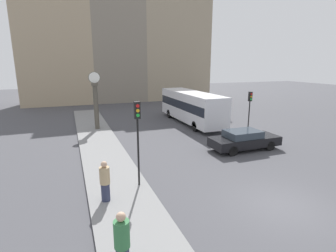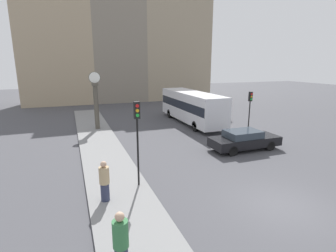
# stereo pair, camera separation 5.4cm
# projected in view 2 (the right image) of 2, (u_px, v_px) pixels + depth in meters

# --- Properties ---
(ground_plane) EXTENTS (120.00, 120.00, 0.00)m
(ground_plane) POSITION_uv_depth(u_px,v_px,m) (283.00, 206.00, 10.74)
(ground_plane) COLOR #47474C
(sidewalk_corner) EXTENTS (2.80, 27.64, 0.12)m
(sidewalk_corner) POSITION_uv_depth(u_px,v_px,m) (99.00, 142.00, 19.39)
(sidewalk_corner) COLOR gray
(sidewalk_corner) RESTS_ON ground_plane
(building_row) EXTENTS (27.77, 5.00, 18.80)m
(building_row) POSITION_uv_depth(u_px,v_px,m) (125.00, 42.00, 39.03)
(building_row) COLOR tan
(building_row) RESTS_ON ground_plane
(sedan_car) EXTENTS (4.76, 1.81, 1.34)m
(sedan_car) POSITION_uv_depth(u_px,v_px,m) (244.00, 140.00, 17.63)
(sedan_car) COLOR black
(sedan_car) RESTS_ON ground_plane
(bus_distant) EXTENTS (2.41, 9.94, 3.01)m
(bus_distant) POSITION_uv_depth(u_px,v_px,m) (191.00, 106.00, 25.31)
(bus_distant) COLOR silver
(bus_distant) RESTS_ON ground_plane
(traffic_light_near) EXTENTS (0.26, 0.24, 3.96)m
(traffic_light_near) POSITION_uv_depth(u_px,v_px,m) (137.00, 127.00, 11.71)
(traffic_light_near) COLOR black
(traffic_light_near) RESTS_ON sidewalk_corner
(traffic_light_far) EXTENTS (0.26, 0.24, 3.51)m
(traffic_light_far) POSITION_uv_depth(u_px,v_px,m) (250.00, 104.00, 20.99)
(traffic_light_far) COLOR black
(traffic_light_far) RESTS_ON ground_plane
(street_clock) EXTENTS (0.97, 0.52, 4.90)m
(street_clock) POSITION_uv_depth(u_px,v_px,m) (96.00, 102.00, 22.44)
(street_clock) COLOR #4C473D
(street_clock) RESTS_ON sidewalk_corner
(pedestrian_tan_coat) EXTENTS (0.42, 0.42, 1.74)m
(pedestrian_tan_coat) POSITION_uv_depth(u_px,v_px,m) (104.00, 181.00, 10.78)
(pedestrian_tan_coat) COLOR #2D334C
(pedestrian_tan_coat) RESTS_ON sidewalk_corner
(pedestrian_green_hoodie) EXTENTS (0.43, 0.43, 1.85)m
(pedestrian_green_hoodie) POSITION_uv_depth(u_px,v_px,m) (121.00, 244.00, 6.98)
(pedestrian_green_hoodie) COLOR #2D334C
(pedestrian_green_hoodie) RESTS_ON sidewalk_corner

